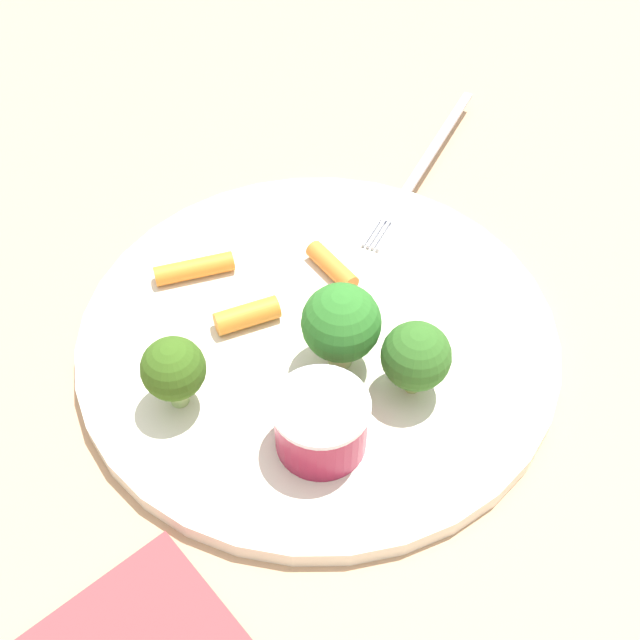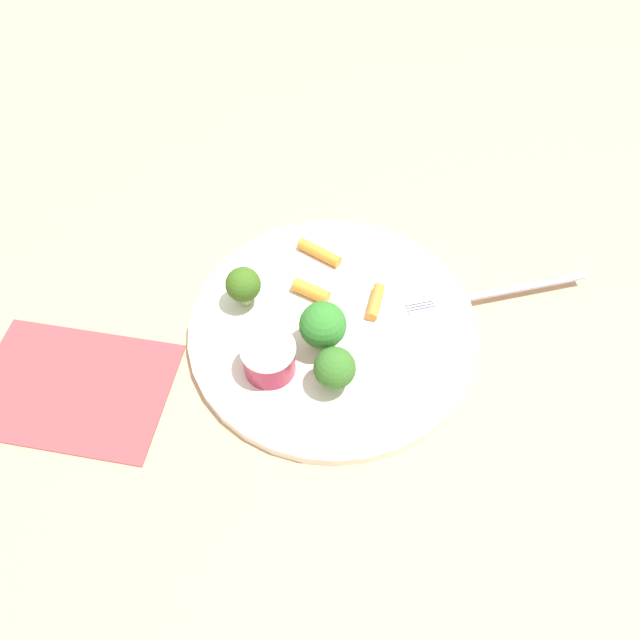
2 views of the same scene
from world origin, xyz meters
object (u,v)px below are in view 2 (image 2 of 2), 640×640
at_px(plate, 333,328).
at_px(broccoli_floret_2, 335,368).
at_px(carrot_stick_1, 375,302).
at_px(fork, 495,293).
at_px(carrot_stick_2, 311,291).
at_px(broccoli_floret_1, 323,326).
at_px(carrot_stick_0, 319,253).
at_px(napkin, 73,387).
at_px(broccoli_floret_0, 243,285).
at_px(sauce_cup, 269,358).

relative_size(plate, broccoli_floret_2, 5.96).
height_order(carrot_stick_1, fork, carrot_stick_1).
bearing_deg(carrot_stick_2, plate, -25.56).
bearing_deg(carrot_stick_1, broccoli_floret_1, -104.28).
height_order(carrot_stick_0, napkin, carrot_stick_0).
xyz_separation_m(broccoli_floret_0, broccoli_floret_2, (0.13, -0.03, 0.00)).
bearing_deg(carrot_stick_0, plate, -48.00).
xyz_separation_m(broccoli_floret_0, carrot_stick_1, (0.11, 0.07, -0.02)).
height_order(carrot_stick_2, napkin, carrot_stick_2).
relative_size(carrot_stick_1, fork, 0.28).
relative_size(plate, sauce_cup, 5.61).
bearing_deg(sauce_cup, napkin, -141.93).
xyz_separation_m(broccoli_floret_2, carrot_stick_0, (-0.10, 0.13, -0.02)).
bearing_deg(plate, fork, 46.54).
bearing_deg(plate, broccoli_floret_0, -163.74).
xyz_separation_m(carrot_stick_0, fork, (0.18, 0.06, -0.00)).
bearing_deg(carrot_stick_2, carrot_stick_0, 114.28).
relative_size(broccoli_floret_1, fork, 0.38).
bearing_deg(carrot_stick_0, broccoli_floret_2, -51.50).
distance_m(plate, broccoli_floret_2, 0.08).
bearing_deg(carrot_stick_2, napkin, -122.03).
height_order(plate, carrot_stick_1, carrot_stick_1).
xyz_separation_m(plate, carrot_stick_1, (0.02, 0.04, 0.01)).
height_order(broccoli_floret_1, broccoli_floret_2, broccoli_floret_1).
height_order(carrot_stick_0, carrot_stick_2, carrot_stick_2).
bearing_deg(broccoli_floret_1, sauce_cup, -118.95).
height_order(plate, sauce_cup, sauce_cup).
distance_m(carrot_stick_2, fork, 0.19).
xyz_separation_m(sauce_cup, carrot_stick_1, (0.05, 0.12, -0.01)).
xyz_separation_m(carrot_stick_0, carrot_stick_1, (0.08, -0.02, -0.00)).
height_order(plate, carrot_stick_0, carrot_stick_0).
relative_size(sauce_cup, carrot_stick_2, 1.32).
distance_m(carrot_stick_0, carrot_stick_1, 0.09).
bearing_deg(napkin, carrot_stick_2, 57.97).
bearing_deg(broccoli_floret_2, broccoli_floret_1, 137.08).
relative_size(plate, carrot_stick_2, 7.40).
bearing_deg(carrot_stick_2, broccoli_floret_2, -44.43).
distance_m(broccoli_floret_0, broccoli_floret_2, 0.13).
distance_m(plate, carrot_stick_0, 0.09).
bearing_deg(carrot_stick_1, napkin, -129.40).
bearing_deg(broccoli_floret_1, napkin, -136.70).
height_order(broccoli_floret_1, carrot_stick_1, broccoli_floret_1).
distance_m(sauce_cup, broccoli_floret_2, 0.06).
height_order(broccoli_floret_0, carrot_stick_0, broccoli_floret_0).
distance_m(sauce_cup, broccoli_floret_0, 0.08).
xyz_separation_m(broccoli_floret_0, napkin, (-0.08, -0.17, -0.04)).
xyz_separation_m(broccoli_floret_0, carrot_stick_2, (0.05, 0.04, -0.02)).
height_order(carrot_stick_1, carrot_stick_2, carrot_stick_2).
bearing_deg(plate, broccoli_floret_1, -78.65).
relative_size(plate, napkin, 1.58).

